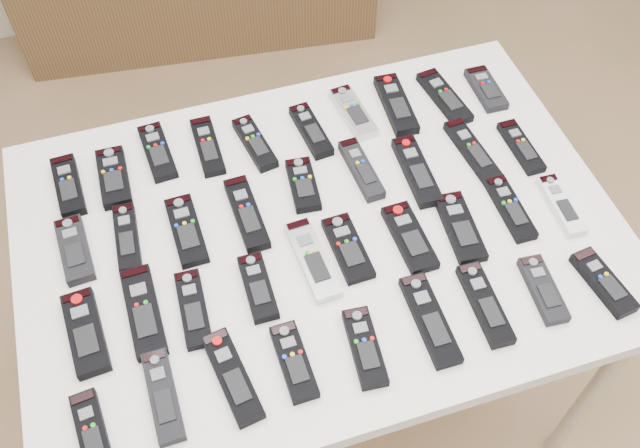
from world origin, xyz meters
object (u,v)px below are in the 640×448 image
object	(u,v)px
remote_2	(157,152)
remote_5	(311,131)
remote_17	(472,151)
remote_24	(348,248)
remote_32	(294,362)
remote_4	(255,143)
table	(320,245)
remote_21	(193,309)
remote_19	(86,332)
remote_33	(365,347)
remote_18	(521,147)
remote_34	(430,320)
remote_36	(543,289)
remote_10	(75,250)
remote_22	(258,287)
remote_27	(510,208)
remote_35	(485,304)
remote_12	(186,230)
remote_37	(604,282)
remote_13	(247,214)
remote_28	(561,205)
remote_31	(232,376)
remote_8	(444,97)
remote_6	(353,113)
remote_15	(361,169)
remote_11	(127,238)
remote_26	(460,227)
remote_30	(163,396)
remote_25	(410,238)
remote_29	(92,434)
remote_9	(486,89)
remote_0	(68,186)
remote_3	(208,146)
remote_1	(114,177)
remote_16	(416,171)
remote_14	(303,185)

from	to	relation	value
remote_2	remote_5	size ratio (longest dim) A/B	1.02
remote_17	remote_24	distance (m)	0.39
remote_32	remote_4	bearing A→B (deg)	81.99
table	remote_21	xyz separation A→B (m)	(-0.29, -0.11, 0.07)
remote_19	remote_33	distance (m)	0.53
remote_4	remote_18	bearing A→B (deg)	-27.80
remote_34	remote_36	xyz separation A→B (m)	(0.24, -0.01, 0.00)
remote_10	remote_22	distance (m)	0.39
remote_18	remote_36	bearing A→B (deg)	-111.27
remote_27	remote_35	distance (m)	0.25
remote_27	remote_32	xyz separation A→B (m)	(-0.54, -0.20, 0.00)
remote_12	remote_37	xyz separation A→B (m)	(0.76, -0.38, 0.00)
remote_13	remote_19	xyz separation A→B (m)	(-0.36, -0.18, 0.00)
remote_28	table	bearing A→B (deg)	171.76
remote_28	remote_32	world-z (taller)	remote_32
remote_10	remote_36	world-z (taller)	remote_10
remote_21	remote_31	bearing A→B (deg)	-73.74
remote_8	remote_21	distance (m)	0.80
remote_33	remote_36	bearing A→B (deg)	7.00
remote_6	remote_15	size ratio (longest dim) A/B	0.97
remote_8	remote_27	bearing A→B (deg)	-97.61
remote_28	remote_37	size ratio (longest dim) A/B	1.04
remote_11	remote_37	bearing A→B (deg)	-21.12
remote_33	remote_31	bearing A→B (deg)	-179.15
remote_26	remote_30	world-z (taller)	remote_30
remote_15	remote_35	size ratio (longest dim) A/B	0.95
remote_24	remote_31	distance (m)	0.35
remote_31	remote_33	size ratio (longest dim) A/B	1.19
remote_8	remote_31	size ratio (longest dim) A/B	0.97
remote_25	remote_26	size ratio (longest dim) A/B	0.98
remote_28	remote_8	bearing A→B (deg)	108.54
remote_4	remote_29	world-z (taller)	same
remote_4	remote_9	size ratio (longest dim) A/B	1.14
remote_11	remote_35	bearing A→B (deg)	-27.05
remote_12	remote_30	size ratio (longest dim) A/B	0.99
remote_13	remote_0	bearing A→B (deg)	149.62
remote_3	remote_33	size ratio (longest dim) A/B	1.09
remote_26	remote_34	distance (m)	0.23
remote_31	remote_24	bearing A→B (deg)	26.46
remote_9	remote_12	size ratio (longest dim) A/B	0.82
remote_1	remote_13	xyz separation A→B (m)	(0.25, -0.19, 0.00)
remote_34	remote_36	world-z (taller)	same
remote_15	remote_29	bearing A→B (deg)	-149.91
remote_32	remote_37	xyz separation A→B (m)	(0.63, -0.02, -0.00)
table	remote_5	distance (m)	0.28
remote_6	remote_21	xyz separation A→B (m)	(-0.47, -0.41, -0.00)
table	remote_36	size ratio (longest dim) A/B	8.36
remote_29	remote_16	bearing A→B (deg)	20.95
remote_14	remote_27	size ratio (longest dim) A/B	0.83
remote_24	remote_33	xyz separation A→B (m)	(-0.04, -0.22, 0.00)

